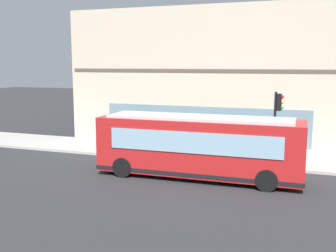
# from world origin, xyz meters

# --- Properties ---
(ground) EXTENTS (120.00, 120.00, 0.00)m
(ground) POSITION_xyz_m (0.00, 0.00, 0.00)
(ground) COLOR #2D2D30
(sidewalk_curb) EXTENTS (4.19, 40.00, 0.15)m
(sidewalk_curb) POSITION_xyz_m (4.70, 0.00, 0.07)
(sidewalk_curb) COLOR #B2ADA3
(sidewalk_curb) RESTS_ON ground
(building_corner) EXTENTS (7.86, 19.67, 9.35)m
(building_corner) POSITION_xyz_m (10.69, 0.00, 4.67)
(building_corner) COLOR beige
(building_corner) RESTS_ON ground
(city_bus_nearside) EXTENTS (2.69, 10.07, 3.07)m
(city_bus_nearside) POSITION_xyz_m (0.05, -1.51, 1.55)
(city_bus_nearside) COLOR red
(city_bus_nearside) RESTS_ON ground
(traffic_light_near_corner) EXTENTS (0.32, 0.49, 4.00)m
(traffic_light_near_corner) POSITION_xyz_m (3.04, -5.02, 2.94)
(traffic_light_near_corner) COLOR black
(traffic_light_near_corner) RESTS_ON sidewalk_curb
(fire_hydrant) EXTENTS (0.35, 0.35, 0.74)m
(fire_hydrant) POSITION_xyz_m (5.76, -4.06, 0.51)
(fire_hydrant) COLOR gold
(fire_hydrant) RESTS_ON sidewalk_curb
(pedestrian_walking_along_curb) EXTENTS (0.32, 0.32, 1.70)m
(pedestrian_walking_along_curb) POSITION_xyz_m (5.23, 5.83, 1.13)
(pedestrian_walking_along_curb) COLOR #99994C
(pedestrian_walking_along_curb) RESTS_ON sidewalk_curb
(pedestrian_near_hydrant) EXTENTS (0.32, 0.32, 1.80)m
(pedestrian_near_hydrant) POSITION_xyz_m (5.93, 4.34, 1.19)
(pedestrian_near_hydrant) COLOR #8C3F8C
(pedestrian_near_hydrant) RESTS_ON sidewalk_curb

